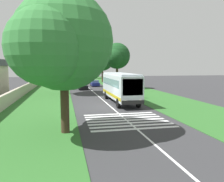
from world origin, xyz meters
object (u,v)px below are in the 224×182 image
object	(u,v)px
roadside_tree_left_2	(61,47)
trailing_car_0	(83,86)
utility_pole	(63,71)
coach_bus	(120,86)
trailing_minibus_0	(76,78)
trailing_car_1	(95,83)
roadside_tree_right_0	(91,57)
roadside_tree_right_2	(116,57)
roadside_tree_right_1	(102,60)
roadside_tree_left_0	(60,44)
pedestrian	(141,92)
roadside_tree_left_1	(62,61)

from	to	relation	value
roadside_tree_left_2	trailing_car_0	bearing A→B (deg)	-29.76
utility_pole	coach_bus	bearing A→B (deg)	-147.96
coach_bus	trailing_minibus_0	distance (m)	35.37
roadside_tree_left_2	utility_pole	distance (m)	4.05
trailing_car_1	roadside_tree_right_0	world-z (taller)	roadside_tree_right_0
coach_bus	roadside_tree_right_2	world-z (taller)	roadside_tree_right_2
utility_pole	roadside_tree_left_2	bearing A→B (deg)	171.18
roadside_tree_right_0	roadside_tree_right_1	xyz separation A→B (m)	(-20.88, -0.74, -1.74)
trailing_car_0	roadside_tree_left_0	bearing A→B (deg)	172.63
trailing_car_1	roadside_tree_left_2	size ratio (longest dim) A/B	0.38
roadside_tree_right_1	roadside_tree_right_0	bearing A→B (deg)	2.03
trailing_minibus_0	roadside_tree_right_0	xyz separation A→B (m)	(23.08, -6.79, 6.59)
coach_bus	roadside_tree_left_0	xyz separation A→B (m)	(-12.14, 7.14, 3.89)
roadside_tree_left_0	trailing_car_1	bearing A→B (deg)	-11.13
coach_bus	roadside_tree_left_2	bearing A→B (deg)	34.71
trailing_car_1	roadside_tree_left_0	world-z (taller)	roadside_tree_left_0
roadside_tree_right_1	utility_pole	distance (m)	28.35
roadside_tree_left_0	roadside_tree_right_0	bearing A→B (deg)	-8.30
trailing_car_1	roadside_tree_left_0	distance (m)	37.62
roadside_tree_right_0	pedestrian	distance (m)	55.93
trailing_car_1	utility_pole	distance (m)	15.21
roadside_tree_left_0	pedestrian	xyz separation A→B (m)	(14.94, -10.91, -5.13)
trailing_car_0	utility_pole	world-z (taller)	utility_pole
trailing_minibus_0	utility_pole	xyz separation A→B (m)	(-23.81, 3.45, 2.32)
coach_bus	roadside_tree_left_1	size ratio (longest dim) A/B	1.11
trailing_minibus_0	roadside_tree_left_0	xyz separation A→B (m)	(-47.31, 3.48, 4.49)
roadside_tree_left_1	roadside_tree_right_0	distance (m)	10.96
roadside_tree_left_2	roadside_tree_left_1	bearing A→B (deg)	0.59
pedestrian	roadside_tree_left_0	bearing A→B (deg)	143.86
trailing_minibus_0	roadside_tree_left_2	distance (m)	25.74
trailing_car_0	pedestrian	world-z (taller)	pedestrian
roadside_tree_left_0	pedestrian	distance (m)	19.20
trailing_minibus_0	roadside_tree_right_1	world-z (taller)	roadside_tree_right_1
trailing_car_0	coach_bus	bearing A→B (deg)	-169.12
roadside_tree_left_2	roadside_tree_right_1	bearing A→B (deg)	-22.45
roadside_tree_left_1	trailing_car_1	bearing A→B (deg)	-167.20
trailing_car_0	roadside_tree_left_0	xyz separation A→B (m)	(-29.46, 3.81, 5.37)
trailing_car_1	trailing_car_0	bearing A→B (deg)	154.49
trailing_car_1	roadside_tree_left_2	bearing A→B (deg)	152.35
trailing_minibus_0	pedestrian	xyz separation A→B (m)	(-32.37, -7.43, -0.64)
trailing_car_0	pedestrian	xyz separation A→B (m)	(-14.52, -7.10, 0.24)
roadside_tree_left_1	roadside_tree_right_2	bearing A→B (deg)	-164.72
coach_bus	trailing_car_1	world-z (taller)	coach_bus
roadside_tree_left_1	roadside_tree_right_2	xyz separation A→B (m)	(-41.34, -11.30, -0.21)
trailing_car_0	trailing_car_1	world-z (taller)	same
trailing_minibus_0	trailing_car_0	bearing A→B (deg)	-178.93
trailing_car_1	pedestrian	distance (m)	21.92
coach_bus	roadside_tree_right_1	xyz separation A→B (m)	(37.38, -3.87, 4.25)
coach_bus	roadside_tree_left_0	size ratio (longest dim) A/B	1.17
roadside_tree_right_1	roadside_tree_left_1	bearing A→B (deg)	28.59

